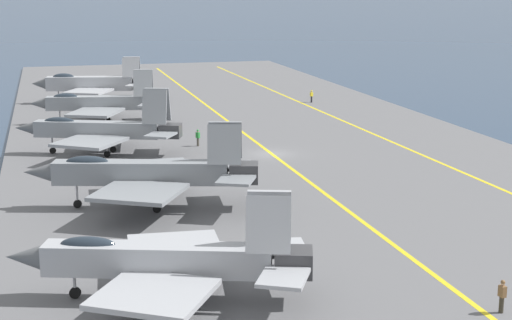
# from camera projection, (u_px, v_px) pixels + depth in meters

# --- Properties ---
(ground_plane) EXTENTS (2000.00, 2000.00, 0.00)m
(ground_plane) POSITION_uv_depth(u_px,v_px,m) (272.00, 158.00, 75.84)
(ground_plane) COLOR navy
(carrier_deck) EXTENTS (177.49, 49.97, 0.40)m
(carrier_deck) POSITION_uv_depth(u_px,v_px,m) (272.00, 156.00, 75.80)
(carrier_deck) COLOR slate
(carrier_deck) RESTS_ON ground
(deck_stripe_foul_line) EXTENTS (159.71, 4.15, 0.01)m
(deck_stripe_foul_line) POSITION_uv_depth(u_px,v_px,m) (402.00, 146.00, 79.22)
(deck_stripe_foul_line) COLOR yellow
(deck_stripe_foul_line) RESTS_ON carrier_deck
(deck_stripe_centerline) EXTENTS (159.74, 0.36, 0.01)m
(deck_stripe_centerline) POSITION_uv_depth(u_px,v_px,m) (272.00, 154.00, 75.75)
(deck_stripe_centerline) COLOR yellow
(deck_stripe_centerline) RESTS_ON carrier_deck
(parked_jet_second) EXTENTS (12.46, 16.07, 5.88)m
(parked_jet_second) POSITION_uv_depth(u_px,v_px,m) (166.00, 260.00, 40.43)
(parked_jet_second) COLOR #A8AAAF
(parked_jet_second) RESTS_ON carrier_deck
(parked_jet_third) EXTENTS (13.29, 17.16, 6.38)m
(parked_jet_third) POSITION_uv_depth(u_px,v_px,m) (146.00, 173.00, 56.99)
(parked_jet_third) COLOR gray
(parked_jet_third) RESTS_ON carrier_deck
(parked_jet_fourth) EXTENTS (13.45, 16.25, 6.48)m
(parked_jet_fourth) POSITION_uv_depth(u_px,v_px,m) (102.00, 130.00, 74.84)
(parked_jet_fourth) COLOR gray
(parked_jet_fourth) RESTS_ON carrier_deck
(parked_jet_fifth) EXTENTS (14.20, 15.44, 6.30)m
(parked_jet_fifth) POSITION_uv_depth(u_px,v_px,m) (100.00, 103.00, 91.39)
(parked_jet_fifth) COLOR gray
(parked_jet_fifth) RESTS_ON carrier_deck
(parked_jet_sixth) EXTENTS (13.29, 15.93, 6.27)m
(parked_jet_sixth) POSITION_uv_depth(u_px,v_px,m) (92.00, 84.00, 106.99)
(parked_jet_sixth) COLOR #A8AAAF
(parked_jet_sixth) RESTS_ON carrier_deck
(crew_brown_vest) EXTENTS (0.41, 0.30, 1.74)m
(crew_brown_vest) POSITION_uv_depth(u_px,v_px,m) (502.00, 295.00, 39.15)
(crew_brown_vest) COLOR #383328
(crew_brown_vest) RESTS_ON carrier_deck
(crew_yellow_vest) EXTENTS (0.40, 0.45, 1.70)m
(crew_yellow_vest) POSITION_uv_depth(u_px,v_px,m) (312.00, 96.00, 107.98)
(crew_yellow_vest) COLOR #232328
(crew_yellow_vest) RESTS_ON carrier_deck
(crew_green_vest) EXTENTS (0.46, 0.44, 1.71)m
(crew_green_vest) POSITION_uv_depth(u_px,v_px,m) (198.00, 137.00, 79.18)
(crew_green_vest) COLOR #4C473D
(crew_green_vest) RESTS_ON carrier_deck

